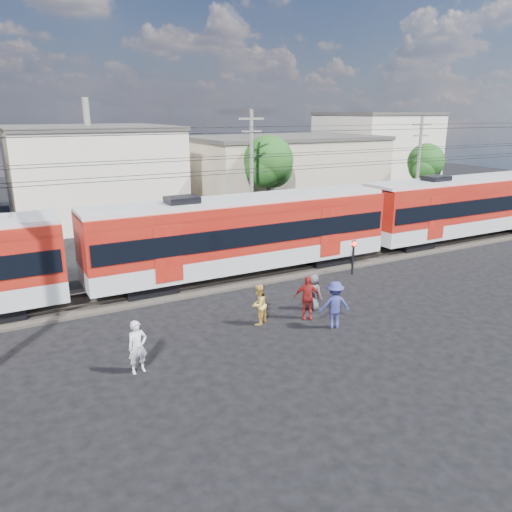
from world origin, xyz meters
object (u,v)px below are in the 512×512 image
at_px(commuter_train, 246,232).
at_px(crossing_signal, 353,251).
at_px(pedestrian_a, 138,347).
at_px(car_silver, 422,215).
at_px(pedestrian_c, 335,305).

xyz_separation_m(commuter_train, crossing_signal, (5.06, -2.45, -1.11)).
bearing_deg(pedestrian_a, car_silver, 18.04).
relative_size(pedestrian_c, car_silver, 0.48).
height_order(car_silver, crossing_signal, crossing_signal).
relative_size(pedestrian_a, crossing_signal, 0.97).
bearing_deg(pedestrian_a, pedestrian_c, -9.13).
bearing_deg(commuter_train, crossing_signal, -25.85).
relative_size(pedestrian_a, car_silver, 0.45).
bearing_deg(crossing_signal, pedestrian_c, -134.79).
relative_size(commuter_train, pedestrian_a, 27.77).
distance_m(pedestrian_c, crossing_signal, 7.08).
height_order(pedestrian_c, crossing_signal, pedestrian_c).
relative_size(pedestrian_c, crossing_signal, 1.04).
height_order(commuter_train, car_silver, commuter_train).
bearing_deg(pedestrian_c, pedestrian_a, 18.47).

